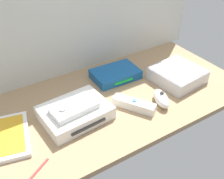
% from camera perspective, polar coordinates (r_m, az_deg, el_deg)
% --- Properties ---
extents(ground_plane, '(1.00, 0.48, 0.02)m').
position_cam_1_polar(ground_plane, '(0.95, -0.00, -2.45)').
color(ground_plane, '#9E7F5B').
rests_on(ground_plane, ground).
extents(game_console, '(0.22, 0.18, 0.04)m').
position_cam_1_polar(game_console, '(0.86, -7.95, -4.93)').
color(game_console, white).
rests_on(game_console, ground_plane).
extents(mini_computer, '(0.19, 0.19, 0.05)m').
position_cam_1_polar(mini_computer, '(1.06, 13.95, 3.12)').
color(mini_computer, silver).
rests_on(mini_computer, ground_plane).
extents(game_case, '(0.18, 0.22, 0.02)m').
position_cam_1_polar(game_case, '(0.85, -22.09, -9.54)').
color(game_case, white).
rests_on(game_case, ground_plane).
extents(network_router, '(0.18, 0.13, 0.03)m').
position_cam_1_polar(network_router, '(1.05, 0.76, 3.37)').
color(network_router, '#145193').
rests_on(network_router, ground_plane).
extents(remote_wand, '(0.11, 0.14, 0.03)m').
position_cam_1_polar(remote_wand, '(0.90, 4.77, -3.25)').
color(remote_wand, white).
rests_on(remote_wand, ground_plane).
extents(remote_nunchuk, '(0.08, 0.11, 0.05)m').
position_cam_1_polar(remote_nunchuk, '(0.93, 10.58, -1.89)').
color(remote_nunchuk, white).
rests_on(remote_nunchuk, ground_plane).
extents(remote_classic_pad, '(0.15, 0.09, 0.02)m').
position_cam_1_polar(remote_classic_pad, '(0.83, -8.24, -3.85)').
color(remote_classic_pad, white).
rests_on(remote_classic_pad, game_console).
extents(stylus_pen, '(0.08, 0.05, 0.01)m').
position_cam_1_polar(stylus_pen, '(0.75, -15.90, -16.49)').
color(stylus_pen, red).
rests_on(stylus_pen, ground_plane).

